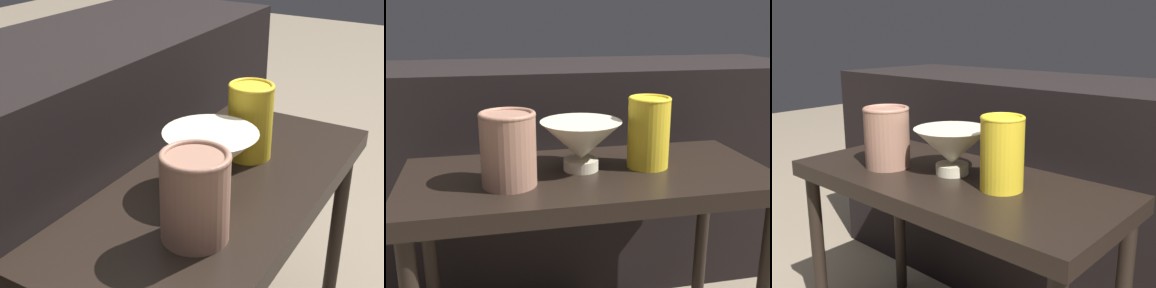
% 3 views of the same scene
% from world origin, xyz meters
% --- Properties ---
extents(table, '(0.82, 0.37, 0.52)m').
position_xyz_m(table, '(0.00, 0.00, 0.45)').
color(table, black).
rests_on(table, ground_plane).
extents(couch_backdrop, '(1.65, 0.50, 0.71)m').
position_xyz_m(couch_backdrop, '(0.00, 0.51, 0.35)').
color(couch_backdrop, black).
rests_on(couch_backdrop, ground_plane).
extents(bowl, '(0.18, 0.18, 0.11)m').
position_xyz_m(bowl, '(-0.01, 0.02, 0.58)').
color(bowl, beige).
rests_on(bowl, table).
extents(vase_textured_left, '(0.12, 0.12, 0.15)m').
position_xyz_m(vase_textured_left, '(-0.18, -0.05, 0.60)').
color(vase_textured_left, '#996B56').
rests_on(vase_textured_left, table).
extents(vase_colorful_right, '(0.10, 0.10, 0.16)m').
position_xyz_m(vase_colorful_right, '(0.14, 0.01, 0.60)').
color(vase_colorful_right, gold).
rests_on(vase_colorful_right, table).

